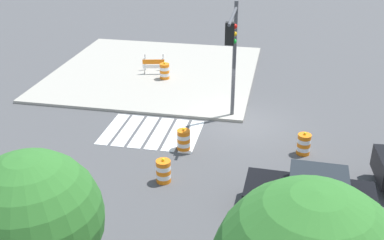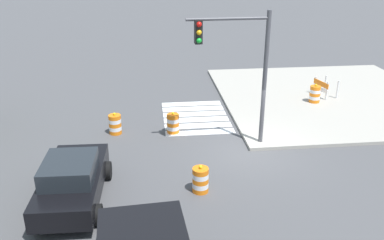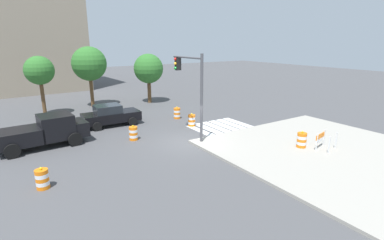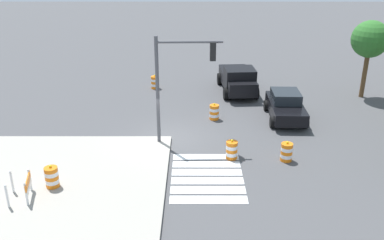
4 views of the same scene
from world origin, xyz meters
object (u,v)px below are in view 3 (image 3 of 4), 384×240
Objects in this scene: pickup_truck at (47,131)px; construction_barricade at (323,139)px; traffic_barrel_on_sidewalk at (302,140)px; street_tree_streetside_mid at (148,69)px; street_tree_streetside_near at (39,71)px; traffic_barrel_median_near at (42,179)px; traffic_barrel_near_corner at (192,120)px; traffic_light_pole at (191,81)px; street_tree_streetside_far at (89,64)px; traffic_barrel_crosswalk_end at (177,113)px; sports_car at (111,115)px; traffic_barrel_median_far at (133,133)px.

pickup_truck is 3.83× the size of construction_barricade.
traffic_barrel_on_sidewalk is 0.20× the size of street_tree_streetside_mid.
pickup_truck is 1.02× the size of street_tree_streetside_near.
traffic_barrel_near_corner is at bearing 23.00° from traffic_barrel_median_near.
construction_barricade is 8.76m from traffic_light_pole.
street_tree_streetside_near is at bearing -161.05° from street_tree_streetside_far.
traffic_light_pole reaches higher than traffic_barrel_near_corner.
traffic_light_pole is 0.93× the size of street_tree_streetside_far.
construction_barricade is (3.51, -11.24, 0.27)m from traffic_barrel_crosswalk_end.
pickup_truck is at bearing 155.42° from traffic_light_pole.
sports_car reaches higher than traffic_barrel_near_corner.
traffic_light_pole is at bearing -58.69° from street_tree_streetside_near.
street_tree_streetside_far is at bearing 18.95° from street_tree_streetside_near.
traffic_light_pole is 1.06× the size of street_tree_streetside_near.
traffic_barrel_on_sidewalk is (7.99, -11.44, -0.21)m from sports_car.
traffic_barrel_crosswalk_end is at bearing -37.24° from street_tree_streetside_near.
street_tree_streetside_near reaches higher than traffic_barrel_near_corner.
construction_barricade is 0.23× the size of street_tree_streetside_far.
traffic_barrel_near_corner is 8.31m from traffic_barrel_on_sidewalk.
street_tree_streetside_near reaches higher than traffic_barrel_crosswalk_end.
street_tree_streetside_mid is at bearing 83.71° from traffic_barrel_near_corner.
street_tree_streetside_far reaches higher than traffic_barrel_crosswalk_end.
sports_car is 0.84× the size of street_tree_streetside_near.
pickup_truck is at bearing -118.31° from street_tree_streetside_far.
sports_car is 3.17× the size of construction_barricade.
construction_barricade is 0.27× the size of street_tree_streetside_mid.
traffic_barrel_median_near and traffic_barrel_median_far have the same top height.
traffic_barrel_crosswalk_end is 10.54m from street_tree_streetside_far.
traffic_barrel_median_far is (4.91, -1.88, -0.52)m from pickup_truck.
construction_barricade reaches higher than traffic_barrel_crosswalk_end.
traffic_barrel_crosswalk_end is at bearing 69.79° from traffic_light_pole.
traffic_barrel_median_far is 1.00× the size of traffic_barrel_on_sidewalk.
pickup_truck reaches higher than traffic_barrel_on_sidewalk.
street_tree_streetside_mid is (6.25, 6.34, 2.76)m from sports_car.
sports_car is at bearing 169.28° from traffic_barrel_crosswalk_end.
construction_barricade is at bearing -72.68° from traffic_barrel_crosswalk_end.
street_tree_streetside_far reaches higher than construction_barricade.
traffic_light_pole reaches higher than street_tree_streetside_near.
sports_car reaches higher than traffic_barrel_on_sidewalk.
sports_car reaches higher than traffic_barrel_median_far.
pickup_truck reaches higher than traffic_barrel_median_near.
traffic_barrel_crosswalk_end is 1.00× the size of traffic_barrel_median_far.
traffic_barrel_crosswalk_end is (5.36, -1.01, -0.36)m from sports_car.
street_tree_streetside_far reaches higher than traffic_barrel_near_corner.
traffic_barrel_median_near is 0.17× the size of street_tree_streetside_far.
street_tree_streetside_near is at bearing 82.76° from traffic_barrel_median_near.
traffic_barrel_crosswalk_end is 0.17× the size of street_tree_streetside_far.
street_tree_streetside_near reaches higher than traffic_barrel_median_near.
traffic_barrel_median_near is 19.14m from street_tree_streetside_mid.
traffic_barrel_median_near is 0.74× the size of construction_barricade.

